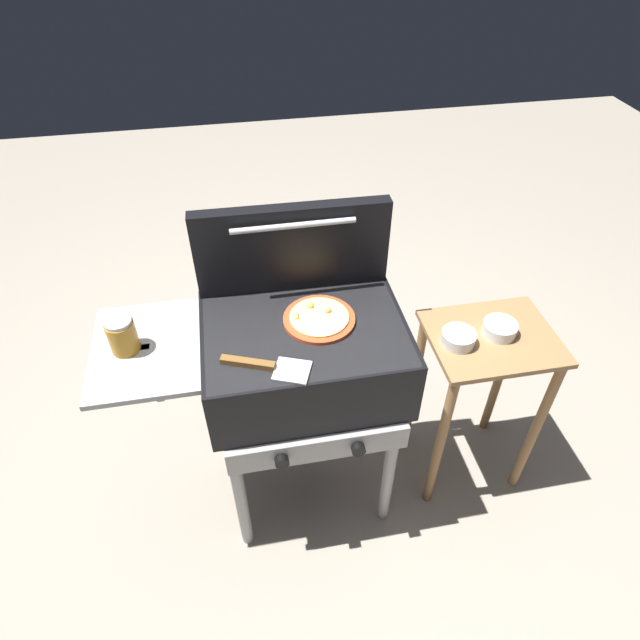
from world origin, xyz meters
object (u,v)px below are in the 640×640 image
(spatula, at_px, (266,366))
(prep_table, at_px, (481,377))
(grill, at_px, (301,361))
(sauce_jar, at_px, (122,336))
(topping_bowl_far, at_px, (458,338))
(topping_bowl_near, at_px, (500,329))
(pizza_cheese, at_px, (319,318))

(spatula, bearing_deg, prep_table, 10.83)
(grill, relative_size, sauce_jar, 8.45)
(sauce_jar, distance_m, topping_bowl_far, 1.07)
(topping_bowl_far, bearing_deg, topping_bowl_near, 6.72)
(grill, xyz_separation_m, topping_bowl_near, (0.70, 0.01, 0.01))
(grill, bearing_deg, spatula, -129.33)
(prep_table, bearing_deg, topping_bowl_far, -175.73)
(sauce_jar, distance_m, prep_table, 1.27)
(prep_table, distance_m, topping_bowl_far, 0.27)
(sauce_jar, xyz_separation_m, topping_bowl_far, (1.06, -0.01, -0.19))
(grill, relative_size, prep_table, 1.28)
(prep_table, height_order, topping_bowl_far, topping_bowl_far)
(sauce_jar, height_order, prep_table, sauce_jar)
(pizza_cheese, relative_size, topping_bowl_far, 1.95)
(spatula, xyz_separation_m, topping_bowl_far, (0.66, 0.14, -0.14))
(pizza_cheese, xyz_separation_m, spatula, (-0.19, -0.17, -0.00))
(grill, distance_m, topping_bowl_far, 0.54)
(spatula, xyz_separation_m, topping_bowl_near, (0.82, 0.16, -0.14))
(grill, distance_m, pizza_cheese, 0.17)
(sauce_jar, distance_m, topping_bowl_near, 1.23)
(sauce_jar, distance_m, spatula, 0.43)
(sauce_jar, bearing_deg, prep_table, 0.20)
(grill, bearing_deg, sauce_jar, 179.98)
(grill, height_order, sauce_jar, sauce_jar)
(sauce_jar, height_order, topping_bowl_far, sauce_jar)
(sauce_jar, xyz_separation_m, spatula, (0.40, -0.15, -0.05))
(prep_table, xyz_separation_m, topping_bowl_far, (-0.14, -0.01, 0.23))
(topping_bowl_far, bearing_deg, sauce_jar, 179.68)
(spatula, relative_size, prep_table, 0.35)
(grill, distance_m, sauce_jar, 0.56)
(grill, xyz_separation_m, pizza_cheese, (0.06, 0.03, 0.15))
(grill, relative_size, topping_bowl_far, 8.24)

